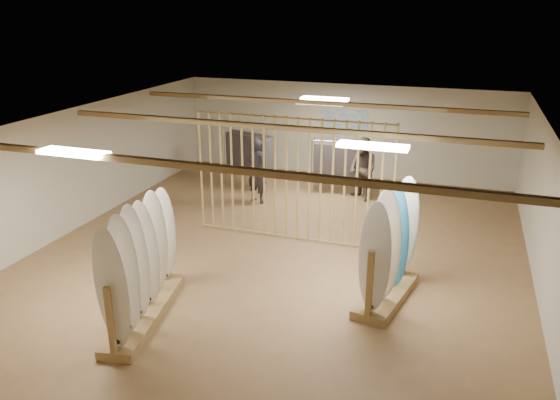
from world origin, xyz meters
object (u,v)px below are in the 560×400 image
(rack_right, at_px, (389,262))
(clothing_rack_a, at_px, (250,151))
(clothing_rack_b, at_px, (339,159))
(shopper_b, at_px, (363,165))
(shopper_a, at_px, (257,166))
(rack_left, at_px, (142,280))

(rack_right, bearing_deg, clothing_rack_a, 143.43)
(clothing_rack_b, relative_size, shopper_b, 0.79)
(clothing_rack_a, distance_m, shopper_a, 1.30)
(rack_left, height_order, shopper_a, rack_left)
(clothing_rack_b, height_order, shopper_a, shopper_a)
(clothing_rack_b, relative_size, shopper_a, 0.77)
(rack_left, distance_m, shopper_a, 6.00)
(clothing_rack_a, height_order, shopper_b, shopper_b)
(clothing_rack_b, bearing_deg, clothing_rack_a, -179.23)
(rack_right, distance_m, clothing_rack_a, 7.02)
(shopper_a, relative_size, shopper_b, 1.02)
(clothing_rack_b, bearing_deg, rack_left, -107.09)
(rack_left, relative_size, clothing_rack_a, 1.56)
(rack_left, distance_m, shopper_b, 7.45)
(rack_left, height_order, shopper_b, rack_left)
(rack_left, relative_size, shopper_a, 1.32)
(clothing_rack_a, relative_size, clothing_rack_b, 1.09)
(clothing_rack_a, distance_m, clothing_rack_b, 2.55)
(shopper_b, bearing_deg, rack_left, -67.68)
(rack_left, xyz_separation_m, clothing_rack_b, (1.60, 7.34, 0.29))
(rack_right, relative_size, shopper_a, 1.11)
(rack_right, height_order, clothing_rack_b, rack_right)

